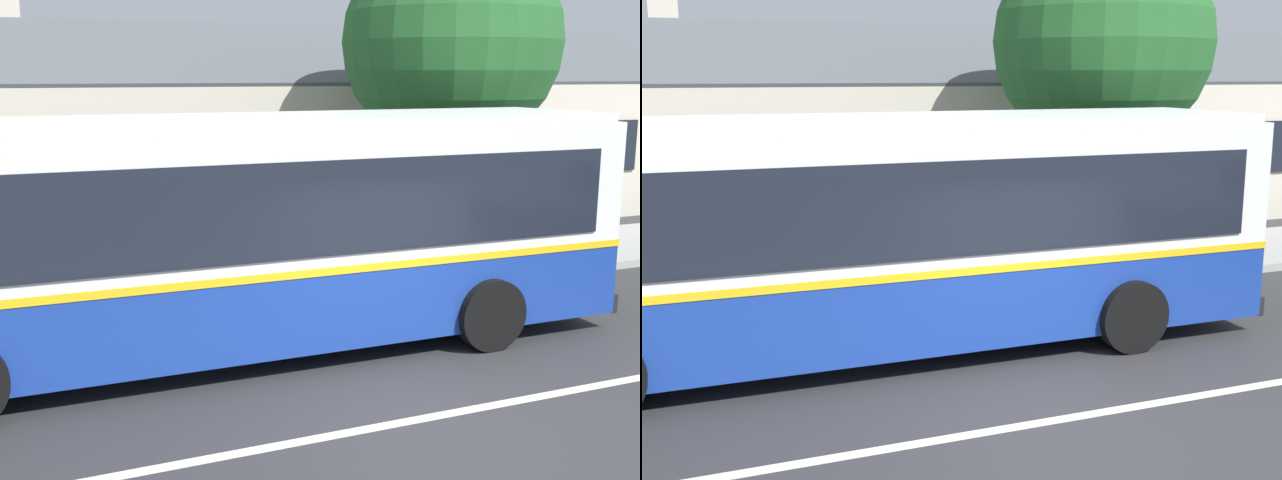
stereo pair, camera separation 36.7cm
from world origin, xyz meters
TOP-DOWN VIEW (x-y plane):
  - ground_plane at (0.00, 0.00)m, footprint 300.00×300.00m
  - sidewalk_far at (0.00, 6.00)m, footprint 60.00×3.00m
  - lane_divider_stripe at (0.00, 0.00)m, footprint 60.00×0.16m
  - community_building at (2.71, 13.60)m, footprint 23.64×9.31m
  - transit_bus at (-1.67, 2.90)m, footprint 11.42×2.83m
  - street_tree_primary at (4.31, 6.73)m, footprint 4.27×4.27m
  - bus_stop_sign at (5.65, 4.99)m, footprint 0.36×0.07m

SIDE VIEW (x-z plane):
  - ground_plane at x=0.00m, z-range 0.00..0.00m
  - lane_divider_stripe at x=0.00m, z-range 0.00..0.01m
  - sidewalk_far at x=0.00m, z-range 0.00..0.15m
  - bus_stop_sign at x=5.65m, z-range 0.44..2.84m
  - transit_bus at x=-1.67m, z-range 0.12..3.29m
  - community_building at x=2.71m, z-range -1.17..4.86m
  - street_tree_primary at x=4.31m, z-range 0.90..7.36m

